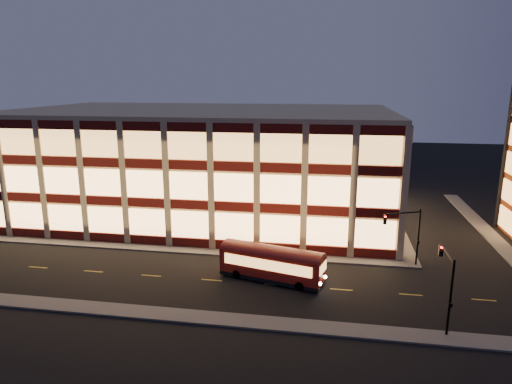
# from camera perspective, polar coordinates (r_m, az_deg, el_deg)

# --- Properties ---
(ground) EXTENTS (200.00, 200.00, 0.00)m
(ground) POSITION_cam_1_polar(r_m,az_deg,el_deg) (50.20, -8.21, -7.71)
(ground) COLOR black
(ground) RESTS_ON ground
(sidewalk_office_south) EXTENTS (54.00, 2.00, 0.15)m
(sidewalk_office_south) POSITION_cam_1_polar(r_m,az_deg,el_deg) (52.01, -11.05, -6.97)
(sidewalk_office_south) COLOR #514F4C
(sidewalk_office_south) RESTS_ON ground
(sidewalk_office_east) EXTENTS (2.00, 30.00, 0.15)m
(sidewalk_office_east) POSITION_cam_1_polar(r_m,az_deg,el_deg) (64.56, 16.60, -3.19)
(sidewalk_office_east) COLOR #514F4C
(sidewalk_office_east) RESTS_ON ground
(sidewalk_tower_west) EXTENTS (2.00, 30.00, 0.15)m
(sidewalk_tower_west) POSITION_cam_1_polar(r_m,az_deg,el_deg) (66.86, 26.00, -3.46)
(sidewalk_tower_west) COLOR #514F4C
(sidewalk_tower_west) RESTS_ON ground
(sidewalk_near) EXTENTS (100.00, 2.00, 0.15)m
(sidewalk_near) POSITION_cam_1_polar(r_m,az_deg,el_deg) (39.15, -14.16, -14.35)
(sidewalk_near) COLOR #514F4C
(sidewalk_near) RESTS_ON ground
(office_building) EXTENTS (50.45, 30.45, 14.50)m
(office_building) POSITION_cam_1_polar(r_m,az_deg,el_deg) (64.74, -6.36, 3.88)
(office_building) COLOR tan
(office_building) RESTS_ON ground
(traffic_signal_far) EXTENTS (3.79, 1.87, 6.00)m
(traffic_signal_far) POSITION_cam_1_polar(r_m,az_deg,el_deg) (47.41, 18.29, -4.31)
(traffic_signal_far) COLOR black
(traffic_signal_far) RESTS_ON ground
(traffic_signal_near) EXTENTS (0.32, 4.45, 6.00)m
(traffic_signal_near) POSITION_cam_1_polar(r_m,az_deg,el_deg) (37.27, 22.77, -9.64)
(traffic_signal_near) COLOR black
(traffic_signal_near) RESTS_ON ground
(trolley_bus) EXTENTS (10.10, 4.87, 3.32)m
(trolley_bus) POSITION_cam_1_polar(r_m,az_deg,el_deg) (43.02, 2.00, -8.68)
(trolley_bus) COLOR maroon
(trolley_bus) RESTS_ON ground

